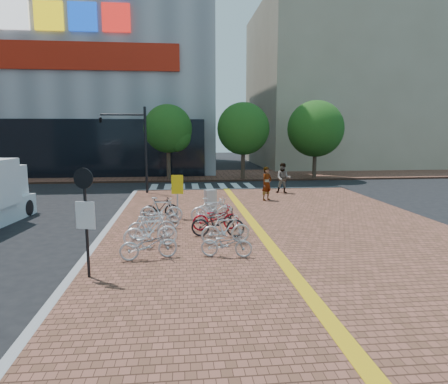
{
  "coord_description": "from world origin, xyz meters",
  "views": [
    {
      "loc": [
        -0.98,
        -14.56,
        4.03
      ],
      "look_at": [
        0.91,
        3.11,
        1.3
      ],
      "focal_mm": 32.0,
      "sensor_mm": 36.0,
      "label": 1
    }
  ],
  "objects": [
    {
      "name": "pedestrian_b",
      "position": [
        5.36,
        9.74,
        1.09
      ],
      "size": [
        1.09,
        0.96,
        1.89
      ],
      "primitive_type": "imported",
      "rotation": [
        0.0,
        0.0,
        -0.3
      ],
      "color": "#515367",
      "rests_on": "sidewalk"
    },
    {
      "name": "kerb_west",
      "position": [
        -4.0,
        -5.0,
        0.08
      ],
      "size": [
        0.25,
        34.0,
        0.15
      ],
      "primitive_type": "cube",
      "color": "gray",
      "rests_on": "ground"
    },
    {
      "name": "tactile_strip",
      "position": [
        2.0,
        -5.0,
        0.16
      ],
      "size": [
        0.4,
        34.0,
        0.01
      ],
      "primitive_type": "cube",
      "color": "gold",
      "rests_on": "sidewalk"
    },
    {
      "name": "street_trees",
      "position": [
        5.04,
        17.45,
        4.1
      ],
      "size": [
        16.2,
        4.6,
        6.35
      ],
      "color": "#38281E",
      "rests_on": "far_sidewalk"
    },
    {
      "name": "bike_8",
      "position": [
        0.32,
        -0.25,
        0.67
      ],
      "size": [
        2.06,
        1.01,
        1.04
      ],
      "primitive_type": "imported",
      "rotation": [
        0.0,
        0.0,
        1.4
      ],
      "color": "black",
      "rests_on": "sidewalk"
    },
    {
      "name": "notice_sign",
      "position": [
        -3.5,
        -4.02,
        2.01
      ],
      "size": [
        0.53,
        0.21,
        2.94
      ],
      "color": "black",
      "rests_on": "sidewalk"
    },
    {
      "name": "bike_6",
      "position": [
        0.36,
        -2.68,
        0.57
      ],
      "size": [
        1.69,
        0.87,
        0.84
      ],
      "primitive_type": "imported",
      "rotation": [
        0.0,
        0.0,
        1.37
      ],
      "color": "#B0B0B5",
      "rests_on": "sidewalk"
    },
    {
      "name": "bike_4",
      "position": [
        -1.87,
        2.23,
        0.7
      ],
      "size": [
        1.88,
        0.74,
        1.1
      ],
      "primitive_type": "imported",
      "rotation": [
        0.0,
        0.0,
        1.45
      ],
      "color": "silver",
      "rests_on": "sidewalk"
    },
    {
      "name": "bike_1",
      "position": [
        -2.05,
        -1.35,
        0.69
      ],
      "size": [
        1.87,
        0.83,
        1.09
      ],
      "primitive_type": "imported",
      "rotation": [
        0.0,
        0.0,
        1.75
      ],
      "color": "white",
      "rests_on": "sidewalk"
    },
    {
      "name": "bike_3",
      "position": [
        -1.94,
        1.08,
        0.6
      ],
      "size": [
        1.8,
        0.93,
        0.9
      ],
      "primitive_type": "imported",
      "rotation": [
        0.0,
        0.0,
        1.78
      ],
      "color": "silver",
      "rests_on": "sidewalk"
    },
    {
      "name": "bike_10",
      "position": [
        0.26,
        2.05,
        0.69
      ],
      "size": [
        1.81,
        0.59,
        1.08
      ],
      "primitive_type": "imported",
      "rotation": [
        0.0,
        0.0,
        1.62
      ],
      "color": "silver",
      "rests_on": "sidewalk"
    },
    {
      "name": "bike_5",
      "position": [
        -1.95,
        3.17,
        0.63
      ],
      "size": [
        1.65,
        0.69,
        0.96
      ],
      "primitive_type": "imported",
      "rotation": [
        0.0,
        0.0,
        1.72
      ],
      "color": "black",
      "rests_on": "sidewalk"
    },
    {
      "name": "building_beige",
      "position": [
        18.0,
        32.0,
        9.0
      ],
      "size": [
        20.0,
        18.0,
        18.0
      ],
      "primitive_type": "cube",
      "color": "gray",
      "rests_on": "ground"
    },
    {
      "name": "yellow_sign",
      "position": [
        -1.19,
        3.1,
        1.5
      ],
      "size": [
        0.53,
        0.15,
        1.94
      ],
      "color": "#B7B7BC",
      "rests_on": "sidewalk"
    },
    {
      "name": "bike_2",
      "position": [
        -2.09,
        -0.36,
        0.66
      ],
      "size": [
        1.75,
        0.68,
        1.02
      ],
      "primitive_type": "imported",
      "rotation": [
        0.0,
        0.0,
        1.69
      ],
      "color": "#B8B8BD",
      "rests_on": "sidewalk"
    },
    {
      "name": "crosswalk",
      "position": [
        0.5,
        14.0,
        0.01
      ],
      "size": [
        7.5,
        4.0,
        0.01
      ],
      "color": "silver",
      "rests_on": "ground"
    },
    {
      "name": "bike_11",
      "position": [
        0.46,
        3.08,
        0.59
      ],
      "size": [
        1.75,
        0.82,
        0.88
      ],
      "primitive_type": "imported",
      "rotation": [
        0.0,
        0.0,
        1.71
      ],
      "color": "white",
      "rests_on": "sidewalk"
    },
    {
      "name": "department_store",
      "position": [
        -15.99,
        31.95,
        13.98
      ],
      "size": [
        36.0,
        24.27,
        28.0
      ],
      "color": "gray",
      "rests_on": "ground"
    },
    {
      "name": "far_sidewalk",
      "position": [
        0.0,
        21.0,
        0.07
      ],
      "size": [
        70.0,
        8.0,
        0.15
      ],
      "primitive_type": "cube",
      "color": "brown",
      "rests_on": "ground"
    },
    {
      "name": "utility_box",
      "position": [
        0.35,
        4.02,
        0.71
      ],
      "size": [
        0.6,
        0.51,
        1.13
      ],
      "primitive_type": "cube",
      "rotation": [
        0.0,
        0.0,
        0.3
      ],
      "color": "#ACACB1",
      "rests_on": "sidewalk"
    },
    {
      "name": "sidewalk",
      "position": [
        3.0,
        -5.0,
        0.07
      ],
      "size": [
        14.0,
        34.0,
        0.15
      ],
      "primitive_type": "cube",
      "color": "brown",
      "rests_on": "ground"
    },
    {
      "name": "pedestrian_a",
      "position": [
        3.77,
        7.27,
        1.09
      ],
      "size": [
        0.82,
        0.77,
        1.89
      ],
      "primitive_type": "imported",
      "rotation": [
        0.0,
        0.0,
        0.62
      ],
      "color": "gray",
      "rests_on": "sidewalk"
    },
    {
      "name": "bike_0",
      "position": [
        -2.02,
        -2.64,
        0.61
      ],
      "size": [
        1.84,
        0.95,
        0.92
      ],
      "primitive_type": "imported",
      "rotation": [
        0.0,
        0.0,
        1.77
      ],
      "color": "#B5B5BA",
      "rests_on": "sidewalk"
    },
    {
      "name": "traffic_light_pole",
      "position": [
        -4.41,
        10.74,
        3.84
      ],
      "size": [
        2.87,
        1.11,
        5.35
      ],
      "color": "black",
      "rests_on": "sidewalk"
    },
    {
      "name": "bike_7",
      "position": [
        0.5,
        -1.23,
        0.67
      ],
      "size": [
        1.79,
        0.72,
        1.04
      ],
      "primitive_type": "imported",
      "rotation": [
        0.0,
        0.0,
        1.71
      ],
      "color": "silver",
      "rests_on": "sidewalk"
    },
    {
      "name": "bike_9",
      "position": [
        0.33,
        0.79,
        0.64
      ],
      "size": [
        1.93,
        0.87,
        0.98
      ],
      "primitive_type": "imported",
      "rotation": [
        0.0,
        0.0,
        1.69
      ],
      "color": "#A50B17",
      "rests_on": "sidewalk"
    },
    {
      "name": "kerb_north",
      "position": [
        3.0,
        12.0,
        0.08
      ],
      "size": [
        14.0,
        0.25,
        0.15
      ],
      "primitive_type": "cube",
      "color": "gray",
      "rests_on": "ground"
    },
    {
      "name": "ground",
      "position": [
        0.0,
        0.0,
        0.0
      ],
      "size": [
        120.0,
        120.0,
        0.0
      ],
      "primitive_type": "plane",
      "color": "black",
      "rests_on": "ground"
    }
  ]
}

